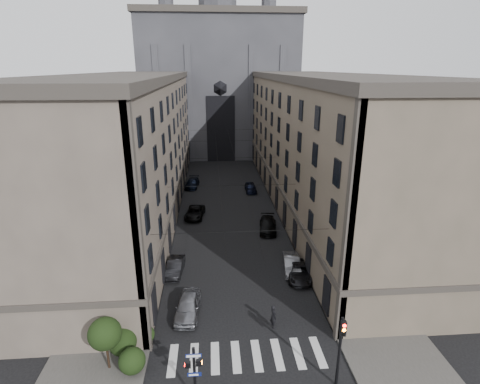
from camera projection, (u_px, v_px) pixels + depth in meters
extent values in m
cube|color=#383533|center=(156.00, 207.00, 55.38)|extent=(7.00, 80.00, 0.15)
cube|color=#383533|center=(296.00, 203.00, 56.93)|extent=(7.00, 80.00, 0.15)
cube|color=beige|center=(246.00, 356.00, 26.87)|extent=(11.00, 3.20, 0.01)
cube|color=#534940|center=(130.00, 148.00, 52.33)|extent=(13.00, 60.00, 18.00)
cube|color=#38332D|center=(123.00, 77.00, 49.34)|extent=(13.60, 60.60, 0.90)
cube|color=#38332D|center=(133.00, 180.00, 53.85)|extent=(13.40, 60.30, 0.50)
cube|color=brown|center=(319.00, 145.00, 54.32)|extent=(13.00, 60.00, 18.00)
cube|color=#38332D|center=(324.00, 77.00, 51.33)|extent=(13.60, 60.60, 0.90)
cube|color=#38332D|center=(317.00, 176.00, 55.84)|extent=(13.40, 60.30, 0.50)
cube|color=#2D2D33|center=(219.00, 88.00, 88.28)|extent=(34.00, 22.00, 30.00)
cube|color=#38332D|center=(218.00, 16.00, 83.36)|extent=(35.00, 23.00, 1.20)
cube|color=black|center=(221.00, 129.00, 80.38)|extent=(6.00, 0.30, 14.00)
cylinder|color=black|center=(195.00, 375.00, 22.67)|extent=(0.18, 0.18, 4.00)
cube|color=orange|center=(199.00, 363.00, 22.41)|extent=(0.34, 0.24, 0.38)
cube|color=#FF0C07|center=(188.00, 365.00, 22.52)|extent=(0.34, 0.24, 0.38)
cube|color=navy|center=(194.00, 356.00, 22.06)|extent=(0.95, 0.05, 0.24)
cube|color=navy|center=(194.00, 374.00, 22.50)|extent=(0.85, 0.05, 0.27)
cylinder|color=black|center=(339.00, 352.00, 23.63)|extent=(0.20, 0.20, 5.20)
cube|color=black|center=(343.00, 328.00, 22.78)|extent=(0.34, 0.30, 1.00)
cylinder|color=#FF0C07|center=(345.00, 326.00, 22.53)|extent=(0.22, 0.05, 0.22)
cylinder|color=orange|center=(344.00, 330.00, 22.63)|extent=(0.22, 0.05, 0.22)
cylinder|color=black|center=(344.00, 334.00, 22.73)|extent=(0.22, 0.05, 0.22)
sphere|color=black|center=(132.00, 361.00, 25.02)|extent=(1.80, 1.80, 1.80)
sphere|color=black|center=(123.00, 342.00, 26.62)|extent=(2.00, 2.00, 2.00)
sphere|color=black|center=(145.00, 335.00, 27.76)|extent=(1.40, 1.40, 1.40)
cylinder|color=black|center=(108.00, 353.00, 25.28)|extent=(0.16, 0.16, 2.40)
sphere|color=black|center=(105.00, 334.00, 24.77)|extent=(2.20, 2.20, 2.20)
cylinder|color=black|center=(241.00, 232.00, 29.22)|extent=(14.00, 0.03, 0.03)
cylinder|color=black|center=(232.00, 186.00, 40.56)|extent=(14.00, 0.03, 0.03)
cylinder|color=black|center=(227.00, 158.00, 52.85)|extent=(14.00, 0.03, 0.03)
cylinder|color=black|center=(224.00, 141.00, 65.14)|extent=(14.00, 0.03, 0.03)
cylinder|color=black|center=(221.00, 130.00, 76.49)|extent=(14.00, 0.03, 0.03)
cylinder|color=black|center=(218.00, 159.00, 53.83)|extent=(0.03, 60.00, 0.03)
cylinder|color=black|center=(236.00, 159.00, 54.02)|extent=(0.03, 60.00, 0.03)
imported|color=slate|center=(188.00, 306.00, 31.13)|extent=(2.34, 4.96, 1.64)
imported|color=black|center=(175.00, 267.00, 37.42)|extent=(1.84, 4.37, 1.40)
imported|color=black|center=(195.00, 213.00, 51.45)|extent=(2.94, 5.30, 1.40)
imported|color=black|center=(192.00, 183.00, 64.34)|extent=(2.58, 5.20, 1.45)
imported|color=slate|center=(292.00, 264.00, 37.94)|extent=(2.05, 4.66, 1.49)
imported|color=black|center=(299.00, 272.00, 36.66)|extent=(2.74, 5.02, 1.34)
imported|color=black|center=(268.00, 225.00, 47.21)|extent=(2.72, 5.36, 1.49)
imported|color=black|center=(251.00, 187.00, 62.02)|extent=(1.79, 4.36, 1.48)
imported|color=black|center=(273.00, 316.00, 29.57)|extent=(0.66, 0.83, 1.99)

